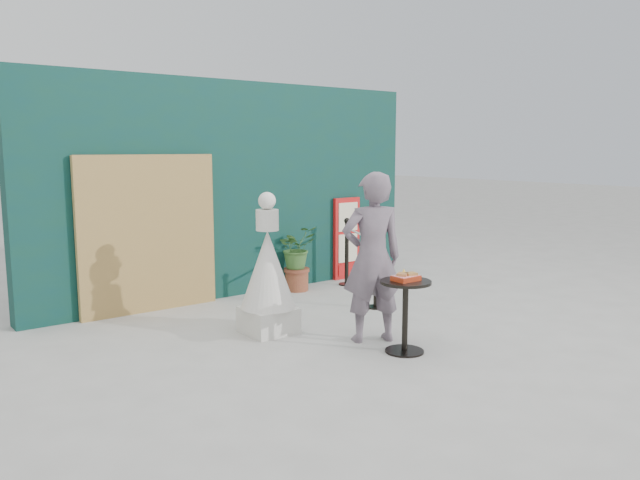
% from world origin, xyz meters
% --- Properties ---
extents(ground, '(60.00, 60.00, 0.00)m').
position_xyz_m(ground, '(0.00, 0.00, 0.00)').
color(ground, '#ADAAA5').
rests_on(ground, ground).
extents(back_wall, '(6.00, 0.30, 3.00)m').
position_xyz_m(back_wall, '(0.00, 3.15, 1.50)').
color(back_wall, '#0B3232').
rests_on(back_wall, ground).
extents(bamboo_fence, '(1.80, 0.08, 2.00)m').
position_xyz_m(bamboo_fence, '(-1.40, 2.94, 1.00)').
color(bamboo_fence, tan).
rests_on(bamboo_fence, ground).
extents(woman, '(0.79, 0.67, 1.83)m').
position_xyz_m(woman, '(-0.01, 0.28, 0.92)').
color(woman, slate).
rests_on(woman, ground).
extents(menu_board, '(0.50, 0.07, 1.30)m').
position_xyz_m(menu_board, '(1.90, 2.95, 0.65)').
color(menu_board, red).
rests_on(menu_board, ground).
extents(statue, '(0.62, 0.62, 1.60)m').
position_xyz_m(statue, '(-0.73, 1.22, 0.65)').
color(statue, beige).
rests_on(statue, ground).
extents(cafe_table, '(0.52, 0.52, 0.75)m').
position_xyz_m(cafe_table, '(-0.00, -0.22, 0.50)').
color(cafe_table, black).
rests_on(cafe_table, ground).
extents(food_basket, '(0.26, 0.19, 0.11)m').
position_xyz_m(food_basket, '(0.00, -0.22, 0.79)').
color(food_basket, '#AB2D12').
rests_on(food_basket, cafe_table).
extents(planter, '(0.56, 0.49, 0.96)m').
position_xyz_m(planter, '(0.76, 2.74, 0.55)').
color(planter, brown).
rests_on(planter, ground).
extents(stanchion_barrier, '(0.84, 1.54, 1.03)m').
position_xyz_m(stanchion_barrier, '(1.29, 1.93, 0.49)').
color(stanchion_barrier, black).
rests_on(stanchion_barrier, ground).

